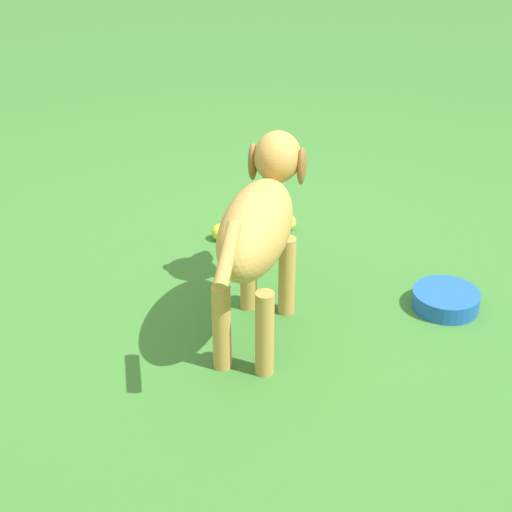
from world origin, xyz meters
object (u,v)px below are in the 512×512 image
object	(u,v)px
tennis_ball_0	(220,232)
water_bowl	(446,300)
tennis_ball_1	(288,222)
dog	(260,223)

from	to	relation	value
tennis_ball_0	water_bowl	world-z (taller)	tennis_ball_0
tennis_ball_1	water_bowl	world-z (taller)	tennis_ball_1
tennis_ball_0	tennis_ball_1	world-z (taller)	same
tennis_ball_1	water_bowl	distance (m)	0.75
tennis_ball_0	water_bowl	bearing A→B (deg)	28.19
dog	tennis_ball_0	distance (m)	0.70
water_bowl	dog	bearing A→B (deg)	-108.65
tennis_ball_0	water_bowl	distance (m)	0.90
dog	tennis_ball_1	size ratio (longest dim) A/B	9.77
dog	tennis_ball_1	bearing A→B (deg)	3.60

